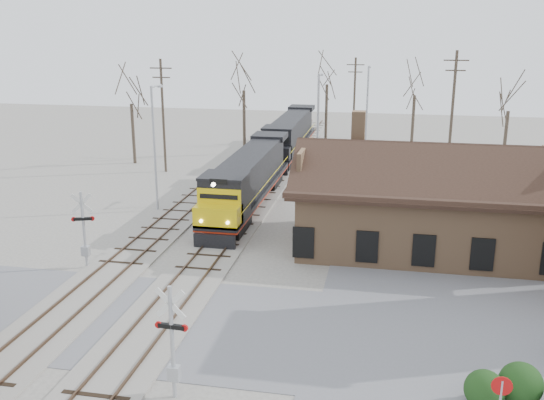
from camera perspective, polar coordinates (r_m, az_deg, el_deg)
The scene contains 23 objects.
ground at distance 28.40m, azimuth -10.72°, elevation -11.14°, with size 140.00×140.00×0.00m, color #A49F94.
road at distance 28.40m, azimuth -10.72°, elevation -11.12°, with size 60.00×9.00×0.03m, color slate.
track_main at distance 41.59m, azimuth -3.20°, elevation -1.83°, with size 3.40×90.00×0.24m.
track_siding at distance 42.88m, azimuth -9.05°, elevation -1.46°, with size 3.40×90.00×0.24m.
depot at distance 36.92m, azimuth 13.91°, elevation -0.83°, with size 15.20×9.31×7.90m.
locomotive_lead at distance 43.67m, azimuth -2.34°, elevation 1.88°, with size 2.74×18.36×4.07m.
locomotive_trailing at distance 61.56m, azimuth 1.66°, elevation 6.08°, with size 2.74×18.36×3.85m.
crossbuck_near at distance 22.15m, azimuth -9.35°, elevation -13.48°, with size 1.24×0.32×4.33m.
crossbuck_far at distance 34.49m, azimuth -17.26°, elevation -2.98°, with size 1.19×0.48×4.34m.
do_not_enter_sign at distance 21.49m, azimuth 20.73°, elevation -16.84°, with size 0.67×0.08×2.24m.
hedge_a at distance 23.24m, azimuth 19.36°, elevation -16.49°, with size 1.40×1.40×1.40m, color #173411.
hedge_b at distance 23.86m, azimuth 22.36°, elevation -15.71°, with size 1.54×1.54×1.54m, color #173411.
streetlight_a at distance 43.49m, azimuth -10.96°, elevation 5.38°, with size 0.25×2.04×8.90m.
streetlight_b at distance 45.69m, azimuth 4.35°, elevation 6.51°, with size 0.25×2.04×9.47m.
streetlight_c at distance 57.15m, azimuth 8.92°, elevation 8.22°, with size 0.25×2.04×9.32m.
utility_pole_a at distance 55.31m, azimuth -10.22°, elevation 7.97°, with size 2.00×0.24×10.07m.
utility_pole_b at distance 70.47m, azimuth 7.76°, elevation 9.51°, with size 2.00×0.24×9.41m.
utility_pole_c at distance 52.61m, azimuth 16.57°, elevation 7.64°, with size 2.00×0.24×10.95m.
tree_a at distance 59.31m, azimuth -13.16°, elevation 9.70°, with size 3.82×3.82×9.35m.
tree_b at distance 62.14m, azimuth -2.68°, elevation 11.23°, with size 4.34×4.34×10.64m.
tree_c at distance 69.22m, azimuth 5.22°, elevation 11.66°, with size 4.33×4.33×10.60m.
tree_d at distance 65.68m, azimuth 13.33°, elevation 10.38°, with size 3.89×3.89×9.52m.
tree_e at distance 60.27m, azimuth 21.43°, elevation 8.60°, with size 3.51×3.51×8.61m.
Camera 1 is at (9.81, -23.33, 12.89)m, focal length 40.00 mm.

